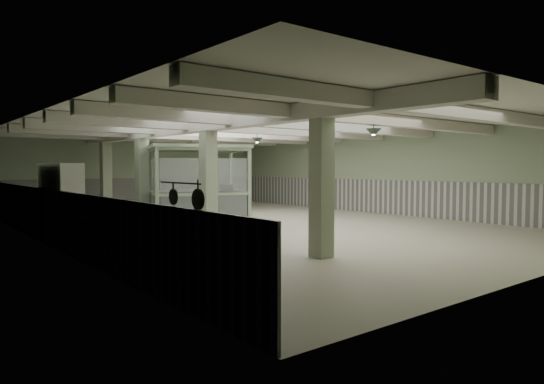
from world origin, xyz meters
TOP-DOWN VIEW (x-y plane):
  - floor at (0.00, 0.00)m, footprint 20.00×20.00m
  - ceiling at (0.00, 0.00)m, footprint 14.00×20.00m
  - wall_back at (0.00, 10.00)m, footprint 14.00×0.02m
  - wall_left at (-7.00, 0.00)m, footprint 0.02×20.00m
  - wall_right at (7.00, 0.00)m, footprint 0.02×20.00m
  - wainscot_left at (-6.97, 0.00)m, footprint 0.05×19.90m
  - wainscot_right at (6.97, 0.00)m, footprint 0.05×19.90m
  - wainscot_back at (0.00, 9.97)m, footprint 13.90×0.05m
  - girder at (-2.50, 0.00)m, footprint 0.45×19.90m
  - beam_a at (0.00, -7.50)m, footprint 13.90×0.35m
  - beam_b at (0.00, -5.00)m, footprint 13.90×0.35m
  - beam_c at (0.00, -2.50)m, footprint 13.90×0.35m
  - beam_d at (0.00, 0.00)m, footprint 13.90×0.35m
  - beam_e at (0.00, 2.50)m, footprint 13.90×0.35m
  - beam_f at (0.00, 5.00)m, footprint 13.90×0.35m
  - beam_g at (0.00, 7.50)m, footprint 13.90×0.35m
  - column_a at (-2.50, -6.00)m, footprint 0.42×0.42m
  - column_b at (-2.50, -1.00)m, footprint 0.42×0.42m
  - column_c at (-2.50, 4.00)m, footprint 0.42×0.42m
  - column_d at (-2.50, 8.00)m, footprint 0.42×0.42m
  - hook_rail at (-6.93, -7.60)m, footprint 0.02×1.20m
  - pendant_front at (0.50, -5.00)m, footprint 0.44×0.44m
  - pendant_mid at (0.50, 0.50)m, footprint 0.44×0.44m
  - pendant_back at (0.50, 5.50)m, footprint 0.44×0.44m
  - prep_counter at (-6.54, -3.44)m, footprint 0.92×5.29m
  - pitcher_near at (-6.66, -1.65)m, footprint 0.27×0.29m
  - pitcher_far at (-6.55, -2.49)m, footprint 0.23×0.24m
  - veg_colander at (-6.40, -2.31)m, footprint 0.46×0.46m
  - orange_bowl at (-6.46, -1.18)m, footprint 0.27×0.27m
  - skillet_near at (-6.88, -8.04)m, footprint 0.04×0.30m
  - skillet_far at (-6.88, -7.29)m, footprint 0.03×0.24m
  - walkin_cooler at (-6.62, -0.22)m, footprint 1.04×2.35m
  - guard_booth at (-0.97, 2.36)m, footprint 4.37×4.03m
  - filing_cabinet at (0.87, 2.92)m, footprint 0.64×0.74m

SIDE VIEW (x-z plane):
  - floor at x=0.00m, z-range 0.00..0.00m
  - prep_counter at x=-6.54m, z-range 0.01..0.92m
  - filing_cabinet at x=0.87m, z-range 0.00..1.36m
  - wainscot_left at x=-6.97m, z-range 0.00..1.50m
  - wainscot_right at x=6.97m, z-range 0.00..1.50m
  - wainscot_back at x=0.00m, z-range 0.00..1.50m
  - orange_bowl at x=-6.46m, z-range 0.90..1.00m
  - veg_colander at x=-6.40m, z-range 0.90..1.09m
  - pitcher_far at x=-6.55m, z-range 0.90..1.15m
  - pitcher_near at x=-6.66m, z-range 0.90..1.19m
  - walkin_cooler at x=-6.62m, z-range 0.00..2.16m
  - skillet_near at x=-6.88m, z-range 1.48..1.78m
  - skillet_far at x=-6.88m, z-range 1.51..1.75m
  - wall_back at x=0.00m, z-range 0.00..3.60m
  - wall_left at x=-7.00m, z-range 0.00..3.60m
  - wall_right at x=7.00m, z-range 0.00..3.60m
  - column_a at x=-2.50m, z-range 0.00..3.60m
  - column_b at x=-2.50m, z-range 0.00..3.60m
  - column_c at x=-2.50m, z-range 0.00..3.60m
  - column_d at x=-2.50m, z-range 0.00..3.60m
  - hook_rail at x=-6.93m, z-range 1.84..1.86m
  - guard_booth at x=-0.97m, z-range 0.47..3.37m
  - pendant_front at x=0.50m, z-range 2.94..3.16m
  - pendant_mid at x=0.50m, z-range 2.94..3.16m
  - pendant_back at x=0.50m, z-range 2.94..3.16m
  - girder at x=-2.50m, z-range 3.18..3.58m
  - beam_a at x=0.00m, z-range 3.26..3.58m
  - beam_b at x=0.00m, z-range 3.26..3.58m
  - beam_c at x=0.00m, z-range 3.26..3.58m
  - beam_d at x=0.00m, z-range 3.26..3.58m
  - beam_e at x=0.00m, z-range 3.26..3.58m
  - beam_f at x=0.00m, z-range 3.26..3.58m
  - beam_g at x=0.00m, z-range 3.26..3.58m
  - ceiling at x=0.00m, z-range 3.59..3.61m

